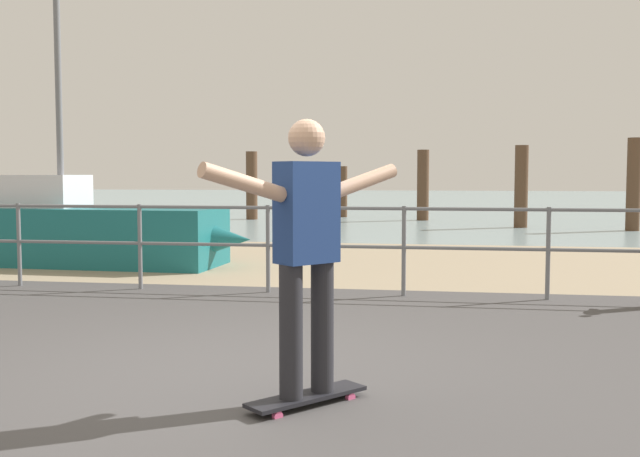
{
  "coord_description": "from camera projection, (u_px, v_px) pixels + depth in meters",
  "views": [
    {
      "loc": [
        1.49,
        -4.92,
        1.41
      ],
      "look_at": [
        0.35,
        2.0,
        0.9
      ],
      "focal_mm": 41.98,
      "sensor_mm": 36.0,
      "label": 1
    }
  ],
  "objects": [
    {
      "name": "ground_plane",
      "position": [
        173.0,
        425.0,
        4.2
      ],
      "size": [
        24.0,
        10.0,
        0.04
      ],
      "primitive_type": "cube",
      "color": "#474444",
      "rests_on": "ground"
    },
    {
      "name": "beach_strip",
      "position": [
        349.0,
        262.0,
        12.08
      ],
      "size": [
        24.0,
        6.0,
        0.04
      ],
      "primitive_type": "cube",
      "color": "tan",
      "rests_on": "ground"
    },
    {
      "name": "sea_surface",
      "position": [
        415.0,
        201.0,
        39.63
      ],
      "size": [
        72.0,
        50.0,
        0.04
      ],
      "primitive_type": "cube",
      "color": "#849EA3",
      "rests_on": "ground"
    },
    {
      "name": "railing_fence",
      "position": [
        140.0,
        233.0,
        9.03
      ],
      "size": [
        12.77,
        0.05,
        1.05
      ],
      "color": "slate",
      "rests_on": "ground"
    },
    {
      "name": "sailboat",
      "position": [
        89.0,
        232.0,
        11.51
      ],
      "size": [
        4.99,
        1.57,
        5.24
      ],
      "color": "#19666B",
      "rests_on": "ground"
    },
    {
      "name": "skateboard",
      "position": [
        307.0,
        397.0,
        4.51
      ],
      "size": [
        0.68,
        0.73,
        0.08
      ],
      "color": "black",
      "rests_on": "ground"
    },
    {
      "name": "skateboarder",
      "position": [
        307.0,
        240.0,
        4.44
      ],
      "size": [
        1.02,
        1.15,
        1.65
      ],
      "color": "#26262B",
      "rests_on": "skateboard"
    },
    {
      "name": "groyne_post_0",
      "position": [
        252.0,
        186.0,
        23.07
      ],
      "size": [
        0.35,
        0.35,
        2.11
      ],
      "primitive_type": "cylinder",
      "color": "#513826",
      "rests_on": "ground"
    },
    {
      "name": "groyne_post_1",
      "position": [
        343.0,
        192.0,
        24.33
      ],
      "size": [
        0.28,
        0.28,
        1.67
      ],
      "primitive_type": "cylinder",
      "color": "#513826",
      "rests_on": "ground"
    },
    {
      "name": "groyne_post_2",
      "position": [
        423.0,
        185.0,
        22.57
      ],
      "size": [
        0.36,
        0.36,
        2.15
      ],
      "primitive_type": "cylinder",
      "color": "#513826",
      "rests_on": "ground"
    },
    {
      "name": "groyne_post_3",
      "position": [
        521.0,
        187.0,
        19.5
      ],
      "size": [
        0.35,
        0.35,
        2.17
      ],
      "primitive_type": "cylinder",
      "color": "#513826",
      "rests_on": "ground"
    },
    {
      "name": "groyne_post_4",
      "position": [
        634.0,
        185.0,
        18.39
      ],
      "size": [
        0.33,
        0.33,
        2.31
      ],
      "primitive_type": "cylinder",
      "color": "#513826",
      "rests_on": "ground"
    }
  ]
}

